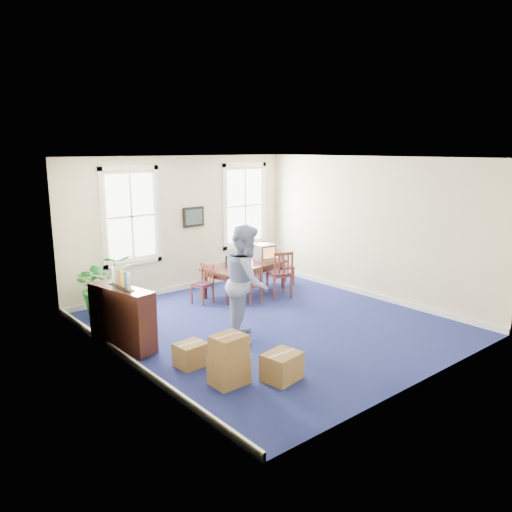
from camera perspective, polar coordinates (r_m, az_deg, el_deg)
floor at (r=9.87m, az=1.79°, el=-7.77°), size 6.50×6.50×0.00m
ceiling at (r=9.27m, az=1.93°, el=11.16°), size 6.50×6.50×0.00m
wall_back at (r=12.03m, az=-8.47°, el=3.63°), size 6.50×0.00×6.50m
wall_front at (r=7.39m, az=18.82°, el=-2.34°), size 6.50×0.00×6.50m
wall_left at (r=7.82m, az=-14.84°, el=-1.30°), size 0.00×6.50×6.50m
wall_right at (r=11.62m, az=13.03°, el=3.15°), size 0.00×6.50×6.50m
baseboard_back at (r=12.33m, az=-8.17°, el=-3.48°), size 6.00×0.04×0.12m
baseboard_left at (r=8.32m, az=-14.06°, el=-11.64°), size 0.04×6.50×0.12m
baseboard_right at (r=11.93m, az=12.58°, el=-4.19°), size 0.04×6.50×0.12m
window_left at (r=11.36m, az=-14.09°, el=4.42°), size 1.40×0.12×2.20m
window_right at (r=13.05m, az=-1.30°, el=5.76°), size 1.40×0.12×2.20m
wall_picture at (r=12.12m, az=-7.16°, el=4.45°), size 0.58×0.06×0.48m
conference_table at (r=11.80m, az=-1.18°, el=-2.57°), size 2.19×1.21×0.71m
crt_tv at (r=12.09m, az=0.95°, el=0.47°), size 0.49×0.52×0.39m
game_console at (r=12.28m, az=2.10°, el=-0.18°), size 0.19×0.22×0.05m
equipment_bag at (r=11.59m, az=-2.26°, el=-0.50°), size 0.45×0.30×0.22m
chair_near_left at (r=10.99m, az=-0.62°, el=-3.31°), size 0.42×0.42×0.85m
chair_near_right at (r=11.50m, az=2.68°, el=-2.02°), size 0.62×0.62×1.09m
chair_end_left at (r=11.09m, az=-6.18°, el=-3.22°), size 0.47×0.47×0.86m
chair_end_right at (r=12.56m, az=3.22°, el=-1.26°), size 0.45×0.45×0.89m
man at (r=8.93m, az=-1.09°, el=-2.96°), size 1.24×1.28×2.06m
credenza at (r=8.86m, az=-15.02°, el=-6.93°), size 0.67×1.40×1.06m
brochure_rack at (r=8.67m, az=-15.16°, el=-2.57°), size 0.43×0.73×0.33m
potted_plant at (r=10.66m, az=-17.06°, el=-3.15°), size 1.19×1.05×1.29m
cardboard_boxes at (r=7.56m, az=-2.35°, el=-11.01°), size 1.52×1.52×0.78m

